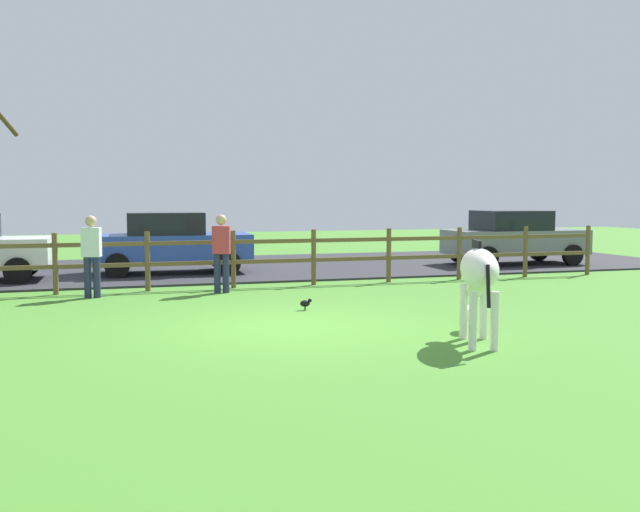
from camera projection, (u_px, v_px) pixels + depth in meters
name	position (u px, v px, depth m)	size (l,w,h in m)	color
ground_plane	(287.00, 327.00, 11.18)	(60.00, 60.00, 0.00)	#47842D
parking_asphalt	(202.00, 268.00, 20.03)	(28.00, 7.40, 0.05)	#2D2D33
paddock_fence	(191.00, 256.00, 15.63)	(20.44, 0.11, 1.27)	brown
zebra	(478.00, 276.00, 9.85)	(0.93, 1.86, 1.41)	white
crow_on_grass	(306.00, 303.00, 12.82)	(0.21, 0.10, 0.20)	black
parked_car_blue	(170.00, 242.00, 18.55)	(4.05, 1.99, 1.56)	#2D4CAD
parked_car_grey	(514.00, 237.00, 20.99)	(4.03, 1.95, 1.56)	slate
visitor_left_of_tree	(221.00, 250.00, 15.07)	(0.41, 0.31, 1.64)	#232847
visitor_right_of_tree	(92.00, 252.00, 14.33)	(0.40, 0.30, 1.64)	#232847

